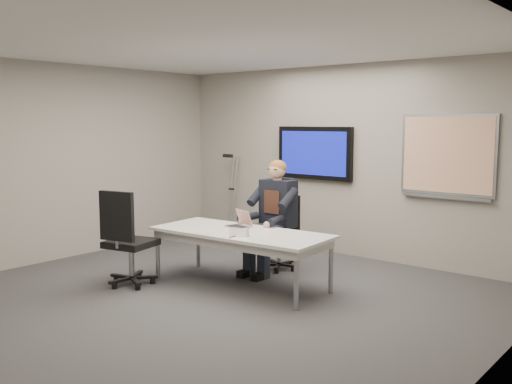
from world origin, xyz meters
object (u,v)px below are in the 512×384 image
Objects in this scene: office_chair_far at (281,246)px; laptop at (240,223)px; office_chair_near at (129,256)px; seated_person at (269,228)px; conference_table at (241,237)px.

office_chair_far reaches higher than laptop.
office_chair_near reaches higher than office_chair_far.
office_chair_near is 0.79× the size of seated_person.
conference_table is 0.70m from seated_person.
laptop is at bearing 128.99° from conference_table.
seated_person is (0.01, -0.26, 0.29)m from office_chair_far.
laptop is at bearing -101.13° from seated_person.
conference_table is at bearing -92.56° from office_chair_far.
seated_person is (0.93, 1.55, 0.23)m from office_chair_near.
conference_table is 6.23× the size of laptop.
office_chair_near is (-1.04, -0.86, -0.23)m from conference_table.
conference_table is at bearing -153.62° from office_chair_near.
seated_person reaches higher than conference_table.
conference_table is 1.52× the size of seated_person.
conference_table is 1.37m from office_chair_near.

